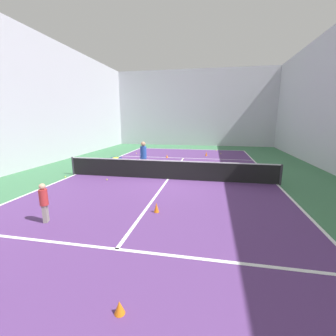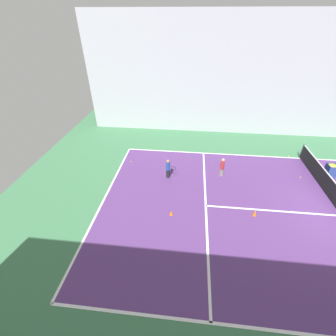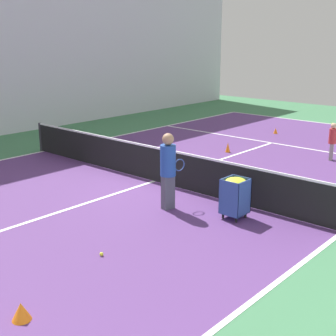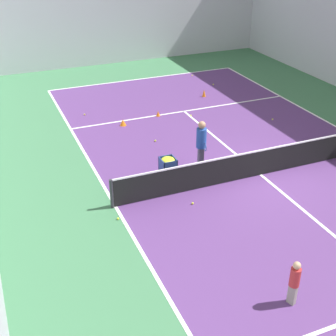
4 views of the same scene
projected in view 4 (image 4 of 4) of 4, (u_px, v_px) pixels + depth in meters
ground_plane at (261, 175)px, 15.67m from camera, size 33.54×33.54×0.00m
court_playing_area at (261, 175)px, 15.67m from camera, size 10.13×22.62×0.00m
line_baseline_far at (145, 78)px, 24.84m from camera, size 10.13×0.10×0.00m
line_sideline_left at (116, 207)px, 13.96m from camera, size 0.10×22.62×0.00m
line_service_far at (184, 111)px, 20.71m from camera, size 10.13×0.10×0.00m
line_centre_service at (261, 175)px, 15.67m from camera, size 0.10×12.44×0.00m
tennis_net at (262, 162)px, 15.44m from camera, size 10.43×0.10×0.95m
coach_at_net at (201, 142)px, 15.67m from camera, size 0.41×0.70×1.71m
child_midcourt at (295, 280)px, 10.20m from camera, size 0.30×0.30×1.16m
ball_cart at (168, 165)px, 14.96m from camera, size 0.47×0.50×0.89m
training_cone_0 at (123, 122)px, 19.27m from camera, size 0.27×0.27×0.26m
training_cone_2 at (158, 113)px, 20.17m from camera, size 0.17×0.17×0.23m
training_cone_4 at (204, 93)px, 22.31m from camera, size 0.18×0.18×0.35m
tennis_ball_0 at (213, 84)px, 23.87m from camera, size 0.07×0.07×0.07m
tennis_ball_1 at (85, 114)px, 20.30m from camera, size 0.07×0.07×0.07m
tennis_ball_2 at (118, 219)px, 13.35m from camera, size 0.07×0.07×0.07m
tennis_ball_3 at (193, 203)px, 14.06m from camera, size 0.07×0.07×0.07m
tennis_ball_4 at (191, 115)px, 20.20m from camera, size 0.07×0.07×0.07m
tennis_ball_5 at (192, 75)px, 25.21m from camera, size 0.07×0.07×0.07m
tennis_ball_6 at (155, 141)px, 17.94m from camera, size 0.07×0.07×0.07m
tennis_ball_9 at (273, 119)px, 19.81m from camera, size 0.07×0.07×0.07m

